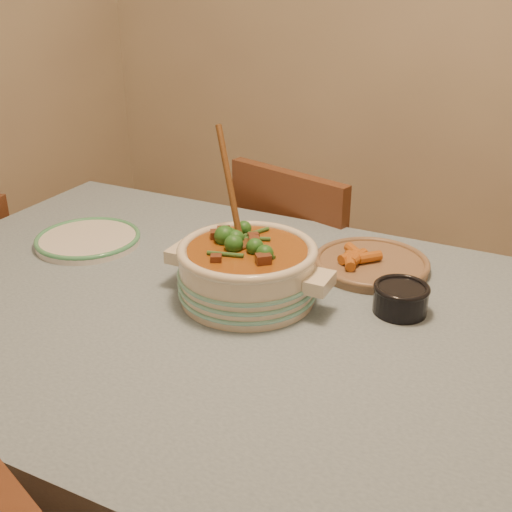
{
  "coord_description": "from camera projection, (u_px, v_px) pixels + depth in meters",
  "views": [
    {
      "loc": [
        0.55,
        -1.02,
        1.42
      ],
      "look_at": [
        0.01,
        0.07,
        0.86
      ],
      "focal_mm": 45.0,
      "sensor_mm": 36.0,
      "label": 1
    }
  ],
  "objects": [
    {
      "name": "dining_table",
      "position": [
        238.0,
        349.0,
        1.37
      ],
      "size": [
        1.68,
        1.08,
        0.76
      ],
      "color": "brown",
      "rests_on": "floor"
    },
    {
      "name": "stew_casserole",
      "position": [
        247.0,
        266.0,
        1.36
      ],
      "size": [
        0.37,
        0.3,
        0.35
      ],
      "rotation": [
        0.0,
        0.0,
        0.01
      ],
      "color": "beige",
      "rests_on": "dining_table"
    },
    {
      "name": "white_plate",
      "position": [
        88.0,
        239.0,
        1.64
      ],
      "size": [
        0.27,
        0.27,
        0.02
      ],
      "rotation": [
        0.0,
        0.0,
        -0.01
      ],
      "color": "silver",
      "rests_on": "dining_table"
    },
    {
      "name": "condiment_bowl",
      "position": [
        401.0,
        297.0,
        1.32
      ],
      "size": [
        0.14,
        0.14,
        0.06
      ],
      "rotation": [
        0.0,
        0.0,
        -0.36
      ],
      "color": "black",
      "rests_on": "dining_table"
    },
    {
      "name": "fried_plate",
      "position": [
        371.0,
        262.0,
        1.51
      ],
      "size": [
        0.28,
        0.28,
        0.05
      ],
      "rotation": [
        0.0,
        0.0,
        0.07
      ],
      "color": "#85684A",
      "rests_on": "dining_table"
    },
    {
      "name": "chair_far",
      "position": [
        306.0,
        278.0,
        2.05
      ],
      "size": [
        0.5,
        0.5,
        0.87
      ],
      "rotation": [
        0.0,
        0.0,
        2.87
      ],
      "color": "brown",
      "rests_on": "floor"
    }
  ]
}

